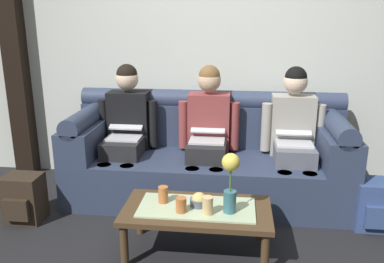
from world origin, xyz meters
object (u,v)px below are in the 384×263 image
Objects in this scene: snack_bowl at (199,201)px; cup_near_right at (163,195)px; coffee_table at (197,213)px; flower_vase at (230,178)px; person_left at (126,126)px; person_middle at (208,129)px; cup_far_center at (208,206)px; couch at (208,159)px; person_right at (293,132)px; cup_near_left at (181,205)px; backpack_left at (24,199)px; backpack_right at (376,205)px.

snack_bowl is 1.08× the size of cup_near_right.
flower_vase reaches higher than coffee_table.
person_left is 1.18× the size of coffee_table.
person_middle is 9.79× the size of cup_far_center.
person_middle is (0.00, -0.00, 0.29)m from couch.
person_right is 9.79× the size of cup_far_center.
cup_near_left is at bearing -134.76° from snack_bowl.
couch is 0.81m from person_left.
backpack_left is (-1.48, 0.29, -0.21)m from snack_bowl.
cup_near_left is 1.62m from backpack_right.
person_left is at bearing -179.65° from couch.
person_right reaches higher than backpack_left.
flower_vase is at bearing -12.35° from coffee_table.
person_left is 1.24m from snack_bowl.
flower_vase is at bearing -11.99° from backpack_left.
person_middle is at bearing 90.84° from snack_bowl.
cup_near_right is 1.71m from backpack_right.
backpack_left is at bearing 167.62° from cup_near_right.
cup_near_left is at bearing -173.14° from flower_vase.
cup_near_right is (0.51, -0.92, -0.23)m from person_left.
person_right is 1.28m from cup_far_center.
cup_far_center is (-0.15, -0.05, -0.18)m from flower_vase.
backpack_left is (-0.71, -0.65, -0.46)m from person_left.
snack_bowl is at bearing -10.97° from backpack_left.
person_middle reaches higher than coffee_table.
coffee_table is 1.50m from backpack_left.
person_left is 3.09× the size of backpack_right.
person_left and person_right have the same top height.
person_left is at bearing 128.42° from cup_far_center.
cup_near_right is 1.27m from backpack_left.
cup_far_center is at bearing -51.58° from person_left.
snack_bowl reaches higher than coffee_table.
couch is at bearing 94.47° from cup_far_center.
snack_bowl is at bearing -128.40° from person_right.
backpack_left is (-1.47, 0.31, -0.12)m from coffee_table.
person_right is at bearing -0.35° from couch.
cup_near_left is 0.26× the size of backpack_right.
person_middle and person_right have the same top height.
backpack_left is at bearing 165.22° from cup_far_center.
person_middle is 1.52m from backpack_right.
backpack_left is at bearing -155.85° from couch.
couch is 2.41× the size of coffee_table.
coffee_table is at bearing -51.76° from person_left.
cup_far_center reaches higher than snack_bowl.
person_middle is 1.18× the size of coffee_table.
cup_far_center is (0.33, -0.14, 0.00)m from cup_near_right.
flower_vase is (0.23, -1.02, 0.24)m from couch.
cup_far_center reaches higher than cup_near_right.
coffee_table is (0.00, -0.96, -0.35)m from person_middle.
couch is at bearing 90.00° from coffee_table.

